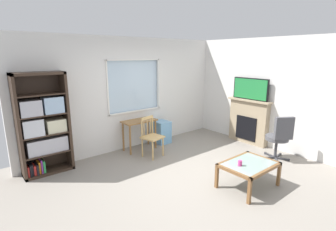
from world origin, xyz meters
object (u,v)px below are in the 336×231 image
(bookshelf, at_px, (43,126))
(office_chair, at_px, (279,136))
(desk_under_window, at_px, (139,126))
(coffee_table, at_px, (249,167))
(wooden_chair, at_px, (151,136))
(fireplace, at_px, (248,121))
(sippy_cup, at_px, (240,163))
(plastic_drawer_unit, at_px, (162,132))
(tv, at_px, (250,89))

(bookshelf, xyz_separation_m, office_chair, (4.03, -2.56, -0.38))
(desk_under_window, bearing_deg, bookshelf, 177.01)
(coffee_table, bearing_deg, wooden_chair, 102.44)
(wooden_chair, relative_size, fireplace, 0.79)
(coffee_table, xyz_separation_m, sippy_cup, (-0.20, 0.04, 0.11))
(bookshelf, distance_m, coffee_table, 3.83)
(fireplace, bearing_deg, plastic_drawer_unit, 141.06)
(wooden_chair, bearing_deg, sippy_cup, -82.53)
(wooden_chair, xyz_separation_m, sippy_cup, (0.28, -2.15, 0.02))
(wooden_chair, xyz_separation_m, plastic_drawer_unit, (0.73, 0.56, -0.18))
(plastic_drawer_unit, distance_m, tv, 2.50)
(bookshelf, relative_size, plastic_drawer_unit, 3.39)
(desk_under_window, distance_m, office_chair, 3.14)
(tv, xyz_separation_m, office_chair, (-0.48, -1.09, -0.86))
(office_chair, bearing_deg, tv, 66.26)
(desk_under_window, relative_size, plastic_drawer_unit, 1.42)
(plastic_drawer_unit, distance_m, coffee_table, 2.77)
(coffee_table, bearing_deg, sippy_cup, 167.75)
(wooden_chair, bearing_deg, plastic_drawer_unit, 37.72)
(wooden_chair, distance_m, coffee_table, 2.24)
(plastic_drawer_unit, relative_size, tv, 0.60)
(tv, distance_m, sippy_cup, 2.70)
(desk_under_window, bearing_deg, sippy_cup, -84.39)
(tv, relative_size, coffee_table, 1.02)
(bookshelf, xyz_separation_m, plastic_drawer_unit, (2.78, -0.06, -0.65))
(fireplace, relative_size, sippy_cup, 12.73)
(tv, xyz_separation_m, sippy_cup, (-2.17, -1.30, -0.93))
(wooden_chair, relative_size, sippy_cup, 10.00)
(wooden_chair, relative_size, tv, 0.94)
(bookshelf, bearing_deg, sippy_cup, -49.86)
(wooden_chair, height_order, fireplace, fireplace)
(office_chair, bearing_deg, coffee_table, -170.46)
(desk_under_window, distance_m, tv, 2.91)
(desk_under_window, relative_size, sippy_cup, 9.07)
(fireplace, bearing_deg, coffee_table, -145.95)
(desk_under_window, xyz_separation_m, office_chair, (1.95, -2.45, -0.03))
(plastic_drawer_unit, xyz_separation_m, coffee_table, (-0.25, -2.75, 0.09))
(sippy_cup, bearing_deg, bookshelf, 130.14)
(desk_under_window, height_order, sippy_cup, desk_under_window)
(desk_under_window, distance_m, coffee_table, 2.75)
(bookshelf, relative_size, desk_under_window, 2.38)
(fireplace, xyz_separation_m, coffee_table, (-1.99, -1.35, -0.20))
(sippy_cup, bearing_deg, tv, 30.90)
(wooden_chair, distance_m, sippy_cup, 2.16)
(office_chair, bearing_deg, fireplace, 65.47)
(fireplace, bearing_deg, office_chair, -114.53)
(tv, distance_m, office_chair, 1.47)
(office_chair, bearing_deg, bookshelf, 147.54)
(tv, bearing_deg, coffee_table, -145.70)
(fireplace, xyz_separation_m, tv, (-0.02, -0.00, 0.84))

